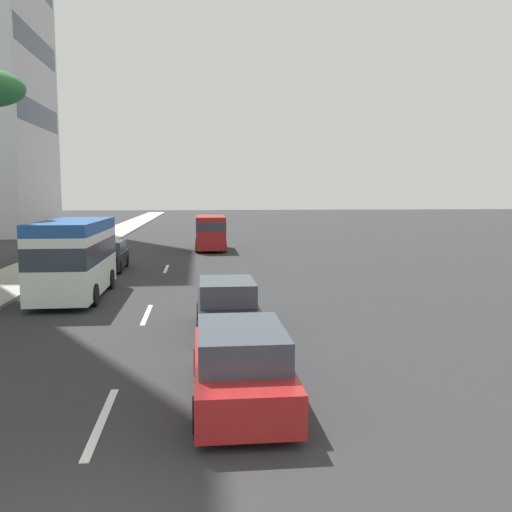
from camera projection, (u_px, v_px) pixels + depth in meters
name	position (u px, v px, depth m)	size (l,w,h in m)	color
ground_plane	(172.00, 255.00, 37.25)	(198.00, 198.00, 0.00)	#2D2D30
sidewalk_right	(67.00, 255.00, 36.52)	(162.00, 3.42, 0.15)	#B2ADA3
lane_stripe_near	(102.00, 421.00, 10.04)	(3.20, 0.16, 0.01)	silver
lane_stripe_mid	(147.00, 314.00, 18.83)	(3.20, 0.16, 0.01)	silver
lane_stripe_far	(166.00, 269.00, 30.17)	(3.20, 0.16, 0.01)	silver
minibus_lead	(75.00, 255.00, 21.81)	(6.60, 2.38, 3.09)	silver
car_second	(241.00, 365.00, 10.96)	(4.77, 1.90, 1.55)	#A51E1E
van_third	(210.00, 231.00, 40.04)	(5.35, 2.21, 2.50)	#A51E1E
car_fourth	(227.00, 307.00, 16.39)	(4.11, 1.82, 1.60)	black
car_fifth	(108.00, 256.00, 29.65)	(4.42, 1.79, 1.57)	black
pedestrian_near_lamp	(44.00, 251.00, 29.27)	(0.38, 0.38, 1.65)	beige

